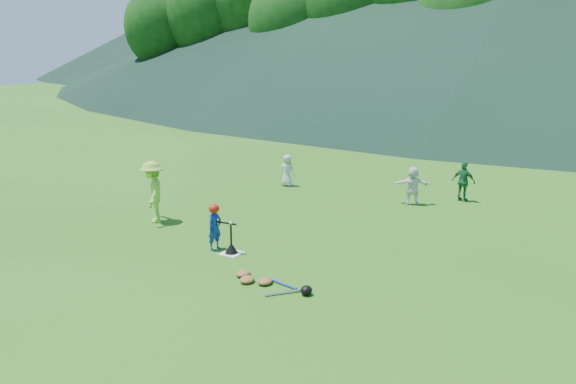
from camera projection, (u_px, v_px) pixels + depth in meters
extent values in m
plane|color=#235A14|center=(232.00, 254.00, 12.79)|extent=(120.00, 120.00, 0.00)
cube|color=silver|center=(232.00, 253.00, 12.78)|extent=(0.45, 0.45, 0.02)
sphere|color=white|center=(231.00, 223.00, 12.60)|extent=(0.08, 0.08, 0.08)
imported|color=navy|center=(215.00, 228.00, 12.91)|extent=(0.31, 0.42, 1.07)
imported|color=#8FCF3D|center=(153.00, 192.00, 14.92)|extent=(1.16, 1.22, 1.66)
imported|color=silver|center=(287.00, 170.00, 18.91)|extent=(0.54, 0.37, 1.07)
imported|color=#1D6333|center=(464.00, 182.00, 17.02)|extent=(0.76, 0.42, 1.22)
imported|color=white|center=(413.00, 186.00, 16.66)|extent=(1.12, 0.75, 1.16)
cone|color=black|center=(231.00, 249.00, 12.76)|extent=(0.30, 0.30, 0.18)
cylinder|color=black|center=(231.00, 235.00, 12.67)|extent=(0.04, 0.04, 0.50)
ellipsoid|color=#AE1B0B|center=(214.00, 209.00, 12.80)|extent=(0.24, 0.26, 0.22)
cylinder|color=black|center=(225.00, 223.00, 12.72)|extent=(0.62, 0.04, 0.07)
ellipsoid|color=olive|center=(247.00, 279.00, 11.20)|extent=(0.28, 0.34, 0.13)
ellipsoid|color=olive|center=(265.00, 281.00, 11.13)|extent=(0.28, 0.34, 0.13)
ellipsoid|color=olive|center=(243.00, 273.00, 11.51)|extent=(0.28, 0.34, 0.13)
cylinder|color=silver|center=(283.00, 293.00, 10.68)|extent=(0.52, 0.58, 0.06)
cylinder|color=#263FA5|center=(283.00, 284.00, 11.07)|extent=(0.68, 0.18, 0.05)
ellipsoid|color=black|center=(306.00, 290.00, 10.63)|extent=(0.22, 0.24, 0.19)
cube|color=gray|center=(493.00, 111.00, 35.87)|extent=(70.00, 0.03, 1.20)
cube|color=yellow|center=(494.00, 101.00, 35.71)|extent=(70.00, 0.08, 0.08)
cylinder|color=gray|center=(111.00, 90.00, 53.34)|extent=(0.07, 0.07, 1.30)
cylinder|color=gray|center=(493.00, 111.00, 35.87)|extent=(0.07, 0.07, 1.30)
cylinder|color=#382314|center=(163.00, 79.00, 54.92)|extent=(0.56, 0.56, 3.15)
ellipsoid|color=#164711|center=(161.00, 26.00, 53.67)|extent=(6.84, 6.84, 7.87)
cylinder|color=#382314|center=(212.00, 76.00, 53.69)|extent=(0.56, 0.56, 3.74)
ellipsoid|color=#164711|center=(209.00, 11.00, 52.21)|extent=(8.13, 8.13, 9.35)
cylinder|color=#382314|center=(262.00, 74.00, 52.46)|extent=(0.56, 0.56, 4.34)
cylinder|color=#382314|center=(290.00, 83.00, 47.72)|extent=(0.56, 0.56, 3.18)
ellipsoid|color=#164711|center=(290.00, 22.00, 46.46)|extent=(6.92, 6.92, 7.95)
cylinder|color=#382314|center=(348.00, 81.00, 46.50)|extent=(0.56, 0.56, 3.78)
ellipsoid|color=#164711|center=(350.00, 5.00, 45.00)|extent=(8.21, 8.21, 9.44)
cylinder|color=#382314|center=(410.00, 78.00, 45.27)|extent=(0.56, 0.56, 4.38)
cylinder|color=#382314|center=(460.00, 90.00, 40.53)|extent=(0.56, 0.56, 3.22)
ellipsoid|color=#164711|center=(466.00, 16.00, 39.25)|extent=(6.99, 6.99, 8.04)
cylinder|color=#382314|center=(535.00, 86.00, 39.30)|extent=(0.56, 0.56, 3.81)
cone|color=black|center=(284.00, 15.00, 95.81)|extent=(80.00, 80.00, 20.00)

